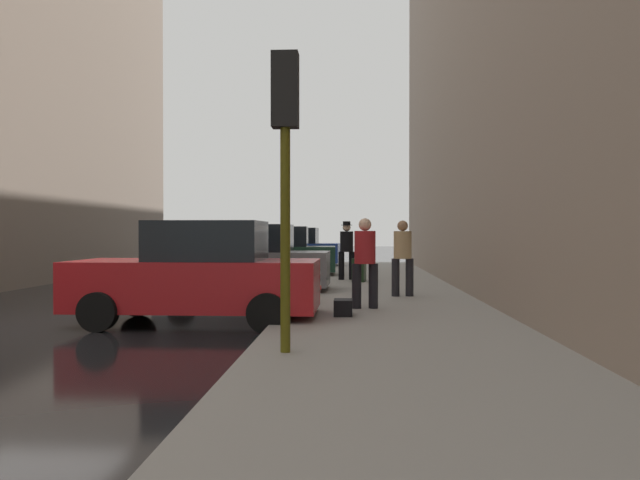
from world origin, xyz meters
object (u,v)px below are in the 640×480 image
object	(u,v)px
duffel_bag	(343,307)
pedestrian_in_tan_coat	(403,254)
parked_blue_sedan	(292,249)
parked_gray_coupe	(247,262)
parked_red_hatchback	(199,275)
parked_dark_green_sedan	(276,254)
pedestrian_in_red_jacket	(365,258)
pedestrian_with_fedora	(347,247)
fire_hydrant	(311,285)
rolling_suitcase	(359,270)
traffic_light	(285,135)

from	to	relation	value
duffel_bag	pedestrian_in_tan_coat	bearing A→B (deg)	68.93
pedestrian_in_tan_coat	parked_blue_sedan	bearing A→B (deg)	106.21
parked_gray_coupe	pedestrian_in_tan_coat	distance (m)	4.05
parked_red_hatchback	parked_dark_green_sedan	world-z (taller)	same
parked_blue_sedan	duffel_bag	bearing A→B (deg)	-81.32
pedestrian_in_tan_coat	pedestrian_in_red_jacket	xyz separation A→B (m)	(-0.89, -2.29, 0.00)
pedestrian_with_fedora	pedestrian_in_tan_coat	bearing A→B (deg)	-74.85
parked_dark_green_sedan	pedestrian_in_red_jacket	xyz separation A→B (m)	(2.89, -9.46, 0.26)
fire_hydrant	pedestrian_in_tan_coat	world-z (taller)	pedestrian_in_tan_coat
pedestrian_in_tan_coat	parked_red_hatchback	bearing A→B (deg)	-137.58
parked_dark_green_sedan	pedestrian_with_fedora	size ratio (longest dim) A/B	2.40
parked_red_hatchback	parked_dark_green_sedan	xyz separation A→B (m)	(-0.00, 10.62, 0.00)
parked_blue_sedan	fire_hydrant	distance (m)	14.45
fire_hydrant	pedestrian_in_red_jacket	size ratio (longest dim) A/B	0.41
pedestrian_in_red_jacket	rolling_suitcase	distance (m)	6.46
pedestrian_with_fedora	duffel_bag	distance (m)	8.24
parked_dark_green_sedan	pedestrian_with_fedora	bearing A→B (deg)	-43.13
parked_gray_coupe	pedestrian_in_red_jacket	bearing A→B (deg)	-52.08
parked_red_hatchback	traffic_light	xyz separation A→B (m)	(1.85, -3.20, 1.91)
rolling_suitcase	duffel_bag	world-z (taller)	rolling_suitcase
traffic_light	pedestrian_with_fedora	distance (m)	11.64
parked_red_hatchback	parked_blue_sedan	bearing A→B (deg)	90.00
pedestrian_with_fedora	pedestrian_in_tan_coat	xyz separation A→B (m)	(1.31, -4.85, -0.03)
traffic_light	pedestrian_in_red_jacket	bearing A→B (deg)	76.62
fire_hydrant	traffic_light	bearing A→B (deg)	-89.46
parked_gray_coupe	traffic_light	xyz separation A→B (m)	(1.85, -8.08, 1.91)
parked_gray_coupe	fire_hydrant	bearing A→B (deg)	-56.64
parked_gray_coupe	rolling_suitcase	world-z (taller)	parked_gray_coupe
parked_dark_green_sedan	pedestrian_in_tan_coat	world-z (taller)	pedestrian_in_tan_coat
traffic_light	duffel_bag	bearing A→B (deg)	79.04
parked_blue_sedan	parked_dark_green_sedan	bearing A→B (deg)	-90.00
parked_dark_green_sedan	fire_hydrant	xyz separation A→B (m)	(1.80, -8.49, -0.35)
parked_blue_sedan	pedestrian_in_tan_coat	bearing A→B (deg)	-73.79
parked_dark_green_sedan	fire_hydrant	world-z (taller)	parked_dark_green_sedan
parked_gray_coupe	parked_blue_sedan	xyz separation A→B (m)	(-0.00, 11.59, 0.00)
traffic_light	pedestrian_in_tan_coat	xyz separation A→B (m)	(1.93, 6.66, -1.65)
parked_blue_sedan	pedestrian_in_tan_coat	size ratio (longest dim) A/B	2.49
pedestrian_with_fedora	pedestrian_in_tan_coat	size ratio (longest dim) A/B	1.04
rolling_suitcase	duffel_bag	xyz separation A→B (m)	(-0.34, -7.48, -0.20)
pedestrian_in_tan_coat	pedestrian_in_red_jacket	size ratio (longest dim) A/B	1.00
parked_red_hatchback	duffel_bag	distance (m)	2.56
pedestrian_in_tan_coat	rolling_suitcase	size ratio (longest dim) A/B	1.64
pedestrian_in_red_jacket	pedestrian_in_tan_coat	bearing A→B (deg)	68.78
parked_red_hatchback	duffel_bag	xyz separation A→B (m)	(2.50, 0.12, -0.56)
parked_blue_sedan	traffic_light	size ratio (longest dim) A/B	1.18
pedestrian_with_fedora	rolling_suitcase	bearing A→B (deg)	-62.65
parked_gray_coupe	pedestrian_in_tan_coat	bearing A→B (deg)	-20.57
pedestrian_in_red_jacket	rolling_suitcase	size ratio (longest dim) A/B	1.64
pedestrian_with_fedora	pedestrian_in_red_jacket	xyz separation A→B (m)	(0.42, -7.15, -0.03)
pedestrian_with_fedora	pedestrian_in_red_jacket	distance (m)	7.16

